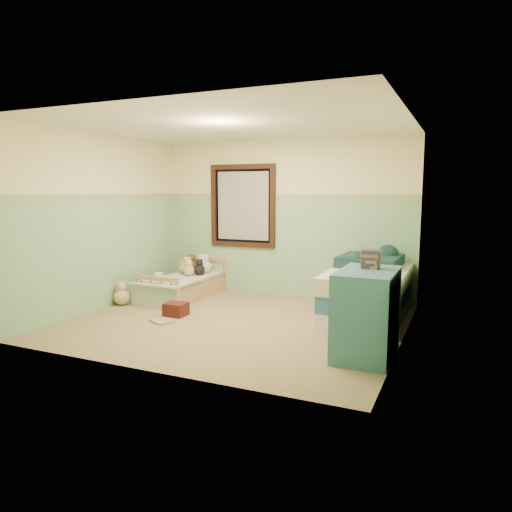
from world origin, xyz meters
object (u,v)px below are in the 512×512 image
at_px(plush_floor_cream, 159,287).
at_px(floor_book, 162,321).
at_px(red_pillow, 176,309).
at_px(toddler_bed_frame, 184,291).
at_px(dresser, 366,313).
at_px(plush_floor_tan, 122,297).
at_px(twin_bed_frame, 368,309).

distance_m(plush_floor_cream, floor_book, 1.69).
bearing_deg(red_pillow, toddler_bed_frame, 117.42).
xyz_separation_m(dresser, red_pillow, (-2.68, 0.53, -0.36)).
bearing_deg(toddler_bed_frame, dresser, -26.07).
distance_m(plush_floor_tan, red_pillow, 1.10).
relative_size(plush_floor_tan, dresser, 0.27).
height_order(toddler_bed_frame, plush_floor_cream, plush_floor_cream).
height_order(plush_floor_tan, red_pillow, plush_floor_tan).
xyz_separation_m(toddler_bed_frame, dresser, (3.22, -1.58, 0.35)).
relative_size(toddler_bed_frame, plush_floor_tan, 6.33).
xyz_separation_m(dresser, floor_book, (-2.66, 0.17, -0.43)).
relative_size(red_pillow, floor_book, 0.99).
xyz_separation_m(twin_bed_frame, red_pillow, (-2.42, -0.99, -0.02)).
bearing_deg(toddler_bed_frame, twin_bed_frame, -1.18).
bearing_deg(plush_floor_tan, toddler_bed_frame, 58.18).
distance_m(toddler_bed_frame, floor_book, 1.51).
bearing_deg(dresser, plush_floor_tan, 169.25).
bearing_deg(red_pillow, plush_floor_cream, 134.94).
xyz_separation_m(plush_floor_tan, red_pillow, (1.08, -0.18, -0.03)).
distance_m(plush_floor_cream, dresser, 3.99).
height_order(toddler_bed_frame, dresser, dresser).
bearing_deg(toddler_bed_frame, floor_book, -68.16).
bearing_deg(toddler_bed_frame, plush_floor_tan, -121.82).
bearing_deg(twin_bed_frame, dresser, -80.26).
height_order(plush_floor_tan, twin_bed_frame, plush_floor_tan).
xyz_separation_m(plush_floor_tan, dresser, (3.76, -0.71, 0.33)).
distance_m(plush_floor_cream, red_pillow, 1.41).
bearing_deg(dresser, twin_bed_frame, 99.74).
bearing_deg(floor_book, twin_bed_frame, 54.10).
distance_m(twin_bed_frame, floor_book, 2.75).
xyz_separation_m(toddler_bed_frame, plush_floor_tan, (-0.54, -0.86, 0.02)).
bearing_deg(floor_book, dresser, 21.15).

